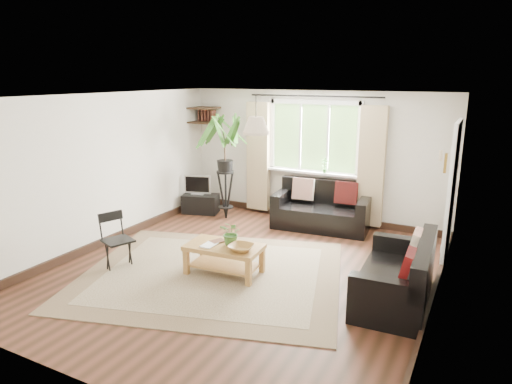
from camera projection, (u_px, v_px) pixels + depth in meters
The scene contains 24 objects.
floor at pixel (243, 271), 6.39m from camera, with size 5.50×5.50×0.00m, color black.
ceiling at pixel (242, 96), 5.80m from camera, with size 5.50×5.50×0.00m, color white.
wall_back at pixel (314, 156), 8.46m from camera, with size 5.00×0.02×2.40m, color beige.
wall_front at pixel (79, 259), 3.73m from camera, with size 5.00×0.02×2.40m, color beige.
wall_left at pixel (104, 170), 7.21m from camera, with size 0.02×5.50×2.40m, color beige.
wall_right at pixel (442, 213), 4.98m from camera, with size 0.02×5.50×2.40m, color beige.
rug at pixel (212, 273), 6.28m from camera, with size 3.47×2.97×0.02m, color #B8AA8E.
window at pixel (314, 138), 8.34m from camera, with size 2.50×0.16×2.16m, color white, non-canonical shape.
door at pixel (451, 195), 6.51m from camera, with size 0.06×0.96×2.06m, color silver.
corner_shelf at pixel (204, 115), 9.08m from camera, with size 0.50×0.50×0.34m, color black, non-canonical shape.
pendant_lamp at pixel (256, 121), 6.23m from camera, with size 0.36×0.36×0.54m, color beige, non-canonical shape.
wall_sconce at pixel (443, 159), 5.14m from camera, with size 0.12×0.12×0.28m, color beige, non-canonical shape.
sofa_back at pixel (322, 207), 8.10m from camera, with size 1.66×0.83×0.78m, color black, non-canonical shape.
sofa_right at pixel (395, 272), 5.47m from camera, with size 0.79×1.58×0.74m, color black, non-canonical shape.
coffee_table at pixel (224, 260), 6.24m from camera, with size 1.03×0.56×0.42m, color brown, non-canonical shape.
table_plant at pixel (232, 233), 6.15m from camera, with size 0.31×0.27×0.34m, color #376428.
bowl at pixel (241, 248), 5.98m from camera, with size 0.33×0.33×0.08m, color olive.
book_a at pixel (204, 244), 6.20m from camera, with size 0.17×0.23×0.02m, color silver.
book_b at pixel (215, 240), 6.37m from camera, with size 0.15×0.20×0.02m, color #513020.
tv_stand at pixel (201, 204), 9.05m from camera, with size 0.69×0.39×0.37m, color black.
tv at pixel (198, 184), 8.98m from camera, with size 0.53×0.18×0.41m, color #A5A5AA, non-canonical shape.
palm_stand at pixel (225, 167), 8.51m from camera, with size 0.77×0.77×1.98m, color black, non-canonical shape.
folding_chair at pixel (118, 242), 6.40m from camera, with size 0.41×0.41×0.79m, color black, non-canonical shape.
sill_plant at pixel (324, 166), 8.28m from camera, with size 0.14×0.10×0.27m, color #2D6023.
Camera 1 is at (2.88, -5.17, 2.66)m, focal length 32.00 mm.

